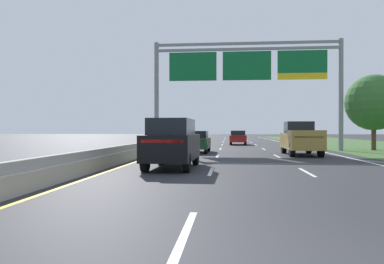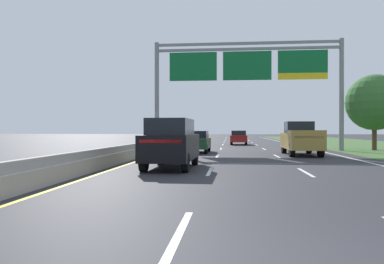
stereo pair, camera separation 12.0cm
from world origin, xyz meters
TOP-DOWN VIEW (x-y plane):
  - ground_plane at (0.00, 35.00)m, footprint 220.00×220.00m
  - lane_striping at (0.00, 34.54)m, footprint 11.96×106.00m
  - grass_verge_right at (13.95, 35.00)m, footprint 14.00×110.00m
  - median_barrier_concrete at (-6.60, 35.00)m, footprint 0.60×110.00m
  - overhead_sign_gantry at (0.30, 26.19)m, footprint 15.06×0.42m
  - pickup_truck_gold at (3.55, 20.88)m, footprint 2.06×5.42m
  - car_red_centre_lane_sedan at (-0.08, 38.14)m, footprint 1.93×4.44m
  - car_black_left_lane_suv at (-3.55, 11.59)m, footprint 2.00×4.74m
  - car_darkgreen_left_lane_sedan at (-3.47, 22.84)m, footprint 1.88×4.42m
  - roadside_tree_mid at (10.47, 27.20)m, footprint 4.47×4.47m

SIDE VIEW (x-z plane):
  - ground_plane at x=0.00m, z-range 0.00..0.00m
  - lane_striping at x=0.00m, z-range 0.00..0.01m
  - grass_verge_right at x=13.95m, z-range 0.00..0.02m
  - median_barrier_concrete at x=-6.60m, z-range -0.07..0.78m
  - car_red_centre_lane_sedan at x=-0.08m, z-range 0.03..1.60m
  - car_darkgreen_left_lane_sedan at x=-3.47m, z-range 0.03..1.60m
  - pickup_truck_gold at x=3.55m, z-range -0.03..2.17m
  - car_black_left_lane_suv at x=-3.55m, z-range 0.04..2.15m
  - roadside_tree_mid at x=10.47m, z-range 0.80..6.88m
  - overhead_sign_gantry at x=0.30m, z-range 1.90..10.73m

